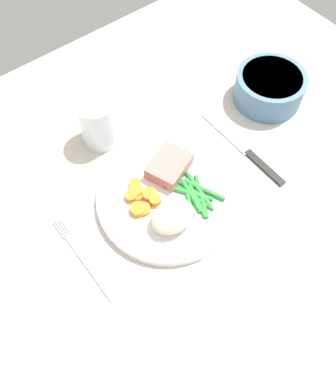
{
  "coord_description": "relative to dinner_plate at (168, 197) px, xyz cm",
  "views": [
    {
      "loc": [
        -17.66,
        -24.51,
        60.37
      ],
      "look_at": [
        2.46,
        1.09,
        4.6
      ],
      "focal_mm": 37.24,
      "sensor_mm": 36.0,
      "label": 1
    }
  ],
  "objects": [
    {
      "name": "meat_portion",
      "position": [
        3.2,
        3.73,
        2.07
      ],
      "size": [
        8.7,
        7.85,
        2.55
      ],
      "primitive_type": "cube",
      "rotation": [
        0.0,
        0.0,
        0.38
      ],
      "color": "#B2756B",
      "rests_on": "dinner_plate"
    },
    {
      "name": "dinner_plate",
      "position": [
        0.0,
        0.0,
        0.0
      ],
      "size": [
        23.68,
        23.68,
        1.6
      ],
      "primitive_type": "cylinder",
      "color": "white",
      "rests_on": "dining_table"
    },
    {
      "name": "fork",
      "position": [
        -16.69,
        -0.26,
        -0.6
      ],
      "size": [
        1.44,
        16.6,
        0.4
      ],
      "rotation": [
        0.0,
        0.0,
        -0.06
      ],
      "color": "silver",
      "rests_on": "dining_table"
    },
    {
      "name": "water_glass",
      "position": [
        -1.51,
        17.87,
        3.2
      ],
      "size": [
        6.83,
        6.83,
        9.2
      ],
      "color": "silver",
      "rests_on": "dining_table"
    },
    {
      "name": "carrot_slices",
      "position": [
        -4.08,
        2.08,
        1.34
      ],
      "size": [
        5.2,
        6.73,
        1.28
      ],
      "color": "orange",
      "rests_on": "dinner_plate"
    },
    {
      "name": "knife",
      "position": [
        17.29,
        -0.29,
        -0.6
      ],
      "size": [
        1.7,
        20.5,
        0.64
      ],
      "rotation": [
        0.0,
        0.0,
        -0.08
      ],
      "color": "black",
      "rests_on": "dining_table"
    },
    {
      "name": "dining_table",
      "position": [
        -2.46,
        -1.09,
        -1.8
      ],
      "size": [
        120.0,
        90.0,
        2.0
      ],
      "color": "beige",
      "rests_on": "ground"
    },
    {
      "name": "mashed_potatoes",
      "position": [
        -2.13,
        -4.26,
        2.73
      ],
      "size": [
        7.1,
        5.51,
        3.86
      ],
      "primitive_type": "ellipsoid",
      "color": "beige",
      "rests_on": "dinner_plate"
    },
    {
      "name": "green_beans",
      "position": [
        3.54,
        -2.57,
        1.17
      ],
      "size": [
        6.94,
        9.7,
        0.82
      ],
      "color": "#2D8C38",
      "rests_on": "dinner_plate"
    },
    {
      "name": "salad_bowl",
      "position": [
        29.36,
        6.05,
        2.45
      ],
      "size": [
        13.21,
        13.21,
        5.75
      ],
      "color": "#4C7299",
      "rests_on": "dining_table"
    }
  ]
}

